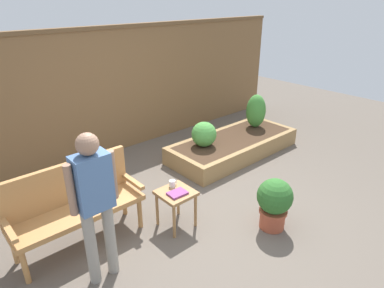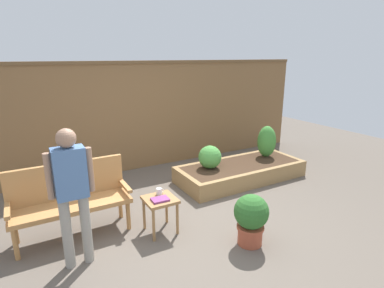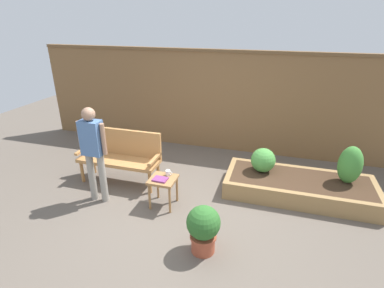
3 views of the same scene
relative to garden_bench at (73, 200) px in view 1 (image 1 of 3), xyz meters
name	(u,v)px [view 1 (image 1 of 3)]	position (x,y,z in m)	size (l,w,h in m)	color
ground_plane	(206,218)	(1.38, -0.68, -0.54)	(14.00, 14.00, 0.00)	#60564C
fence_back	(99,93)	(1.38, 1.92, 0.55)	(8.40, 0.14, 2.16)	brown
garden_bench	(73,200)	(0.00, 0.00, 0.00)	(1.44, 0.48, 0.94)	#B77F47
side_table	(176,198)	(1.01, -0.54, -0.15)	(0.40, 0.40, 0.48)	#9E7042
cup_on_table	(172,183)	(1.05, -0.42, -0.02)	(0.11, 0.08, 0.08)	white
book_on_table	(177,193)	(0.99, -0.60, -0.05)	(0.21, 0.16, 0.03)	#7F3875
potted_boxwood	(274,201)	(1.86, -1.34, -0.18)	(0.43, 0.43, 0.65)	#A84C33
raised_planter_bed	(233,146)	(3.06, 0.38, -0.39)	(2.40, 1.00, 0.30)	#997547
shrub_near_bench	(204,134)	(2.44, 0.49, -0.04)	(0.41, 0.41, 0.41)	brown
shrub_far_corner	(256,111)	(3.77, 0.49, 0.07)	(0.36, 0.36, 0.63)	brown
person_by_bench	(95,197)	(-0.05, -0.70, 0.39)	(0.47, 0.20, 1.56)	gray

